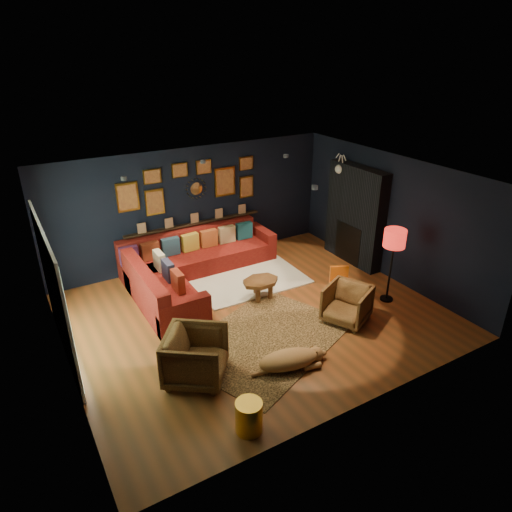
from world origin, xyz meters
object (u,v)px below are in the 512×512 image
gold_stool (249,416)px  dog (289,357)px  coffee_table (261,283)px  floor_lamp (394,242)px  armchair_right (347,302)px  pouf (161,289)px  orange_chair (340,283)px  armchair_left (196,354)px  sectional (186,269)px

gold_stool → dog: gold_stool is taller
coffee_table → floor_lamp: size_ratio=0.52×
armchair_right → pouf: bearing=-159.1°
pouf → gold_stool: 3.79m
coffee_table → gold_stool: gold_stool is taller
dog → gold_stool: bearing=-133.7°
coffee_table → armchair_right: size_ratio=1.02×
pouf → dog: size_ratio=0.42×
coffee_table → floor_lamp: floor_lamp is taller
armchair_right → gold_stool: bearing=-90.3°
orange_chair → dog: (-1.93, -1.14, -0.22)m
coffee_table → orange_chair: bearing=-37.3°
floor_lamp → armchair_left: bearing=-176.6°
orange_chair → floor_lamp: bearing=1.7°
gold_stool → orange_chair: 3.61m
armchair_right → dog: (-1.65, -0.59, -0.16)m
floor_lamp → coffee_table: bearing=148.2°
sectional → dog: (0.29, -3.39, -0.10)m
armchair_right → orange_chair: armchair_right is taller
sectional → coffee_table: (1.01, -1.34, 0.01)m
pouf → gold_stool: size_ratio=1.22×
gold_stool → pouf: bearing=87.5°
sectional → armchair_left: bearing=-109.6°
coffee_table → armchair_left: bearing=-142.8°
sectional → pouf: size_ratio=6.21×
orange_chair → coffee_table: bearing=167.7°
floor_lamp → pouf: bearing=149.2°
gold_stool → armchair_left: bearing=97.9°
armchair_right → orange_chair: bearing=126.9°
armchair_left → gold_stool: bearing=-135.7°
pouf → armchair_left: 2.55m
sectional → dog: bearing=-85.2°
gold_stool → dog: 1.37m
gold_stool → dog: bearing=34.0°
armchair_left → dog: armchair_left is taller
coffee_table → gold_stool: (-1.86, -2.82, -0.11)m
pouf → armchair_left: (-0.34, -2.51, 0.23)m
armchair_right → gold_stool: armchair_right is taller
sectional → orange_chair: 3.16m
armchair_right → orange_chair: (0.28, 0.55, 0.06)m
armchair_left → pouf: bearing=28.6°
armchair_left → floor_lamp: bearing=-50.3°
gold_stool → orange_chair: bearing=31.9°
armchair_right → floor_lamp: floor_lamp is taller
coffee_table → armchair_right: bearing=-57.7°
sectional → coffee_table: size_ratio=4.40×
pouf → armchair_right: (2.62, -2.43, 0.17)m
sectional → pouf: bearing=-151.5°
orange_chair → floor_lamp: 1.26m
coffee_table → dog: dog is taller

